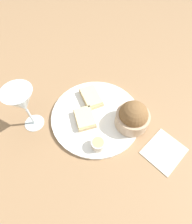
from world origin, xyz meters
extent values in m
plane|color=#93704C|center=(0.00, 0.00, 0.00)|extent=(4.00, 4.00, 0.00)
cylinder|color=white|center=(0.00, 0.00, 0.01)|extent=(0.34, 0.34, 0.01)
cylinder|color=tan|center=(0.09, 0.09, 0.04)|extent=(0.12, 0.12, 0.06)
sphere|color=brown|center=(0.09, 0.09, 0.07)|extent=(0.10, 0.10, 0.10)
cylinder|color=beige|center=(0.11, -0.05, 0.03)|extent=(0.05, 0.05, 0.03)
cylinder|color=tan|center=(0.11, -0.05, 0.04)|extent=(0.04, 0.04, 0.01)
cube|color=#D1B27F|center=(-0.07, 0.02, 0.02)|extent=(0.11, 0.08, 0.02)
cube|color=beige|center=(-0.07, 0.02, 0.04)|extent=(0.10, 0.07, 0.01)
cube|color=#D1B27F|center=(0.00, -0.05, 0.02)|extent=(0.10, 0.08, 0.02)
cube|color=beige|center=(0.00, -0.05, 0.04)|extent=(0.09, 0.08, 0.01)
cylinder|color=silver|center=(-0.09, -0.22, 0.00)|extent=(0.07, 0.07, 0.01)
cylinder|color=silver|center=(-0.09, -0.22, 0.05)|extent=(0.01, 0.01, 0.09)
cone|color=silver|center=(-0.09, -0.22, 0.14)|extent=(0.10, 0.10, 0.09)
cube|color=beige|center=(0.23, 0.14, 0.00)|extent=(0.14, 0.16, 0.01)
camera|label=1|loc=(0.31, -0.17, 0.57)|focal=28.00mm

